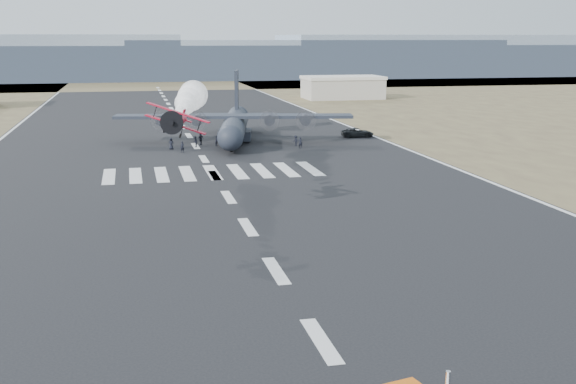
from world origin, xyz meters
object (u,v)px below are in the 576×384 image
object	(u,v)px
transport_aircraft	(234,124)
crew_e	(171,144)
aerobatic_biplane	(177,120)
crew_h	(217,141)
crew_g	(182,147)
crew_a	(300,143)
crew_f	(223,142)
crew_d	(201,139)
support_vehicle	(357,133)
hangar_right	(343,87)
crew_b	(195,142)
crew_c	(296,141)

from	to	relation	value
transport_aircraft	crew_e	world-z (taller)	transport_aircraft
aerobatic_biplane	crew_h	bearing A→B (deg)	86.60
crew_g	transport_aircraft	bearing A→B (deg)	69.73
crew_h	crew_a	bearing A→B (deg)	-85.94
crew_g	crew_h	world-z (taller)	crew_g
crew_e	crew_f	xyz separation A→B (m)	(7.56, 0.28, 0.04)
crew_e	transport_aircraft	bearing A→B (deg)	45.48
crew_a	crew_f	size ratio (longest dim) A/B	0.92
crew_d	transport_aircraft	bearing A→B (deg)	172.33
transport_aircraft	crew_e	distance (m)	12.21
aerobatic_biplane	crew_g	xyz separation A→B (m)	(3.04, 38.51, -8.00)
transport_aircraft	support_vehicle	distance (m)	20.20
crew_a	crew_d	size ratio (longest dim) A/B	0.87
hangar_right	crew_a	bearing A→B (deg)	-110.58
hangar_right	crew_a	xyz separation A→B (m)	(-31.30, -83.37, -2.20)
crew_f	crew_h	xyz separation A→B (m)	(-0.68, 1.67, -0.10)
crew_b	crew_h	distance (m)	3.31
support_vehicle	crew_h	bearing A→B (deg)	105.60
transport_aircraft	crew_g	world-z (taller)	transport_aircraft
hangar_right	support_vehicle	size ratio (longest dim) A/B	3.94
crew_e	crew_g	xyz separation A→B (m)	(1.36, -3.20, -0.05)
aerobatic_biplane	crew_d	world-z (taller)	aerobatic_biplane
hangar_right	crew_e	xyz separation A→B (m)	(-49.71, -80.60, -2.17)
hangar_right	crew_h	bearing A→B (deg)	-118.58
support_vehicle	crew_g	xyz separation A→B (m)	(-28.89, -10.21, 0.06)
transport_aircraft	crew_d	xyz separation A→B (m)	(-5.59, -3.19, -1.76)
support_vehicle	crew_f	size ratio (longest dim) A/B	2.96
support_vehicle	crew_b	distance (m)	27.23
aerobatic_biplane	crew_c	bearing A→B (deg)	71.92
crew_a	crew_h	xyz separation A→B (m)	(-11.55, 4.72, -0.03)
transport_aircraft	crew_d	world-z (taller)	transport_aircraft
support_vehicle	crew_e	bearing A→B (deg)	106.43
support_vehicle	crew_c	size ratio (longest dim) A/B	3.35
aerobatic_biplane	crew_c	xyz separation A→B (m)	(19.98, 41.40, -8.01)
support_vehicle	crew_d	size ratio (longest dim) A/B	2.80
crew_d	crew_h	distance (m)	2.69
support_vehicle	crew_g	world-z (taller)	crew_g
crew_e	crew_h	size ratio (longest dim) A/B	1.07
transport_aircraft	crew_a	world-z (taller)	transport_aircraft
crew_a	support_vehicle	bearing A→B (deg)	-112.37
transport_aircraft	crew_h	distance (m)	5.94
crew_e	crew_b	bearing A→B (deg)	35.06
support_vehicle	crew_a	distance (m)	15.35
crew_a	crew_e	xyz separation A→B (m)	(-18.42, 2.77, 0.02)
transport_aircraft	crew_b	world-z (taller)	transport_aircraft
transport_aircraft	crew_b	bearing A→B (deg)	-131.70
transport_aircraft	crew_d	distance (m)	6.67
crew_f	support_vehicle	bearing A→B (deg)	171.63
crew_g	hangar_right	bearing A→B (deg)	81.89
crew_b	crew_c	distance (m)	14.82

